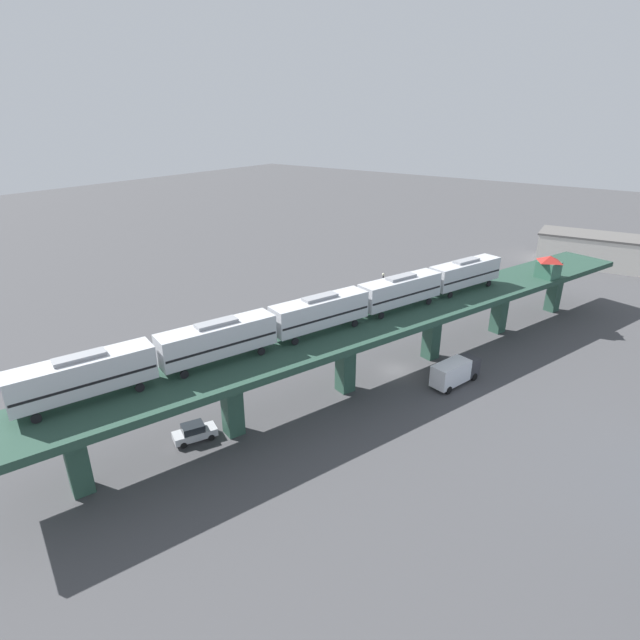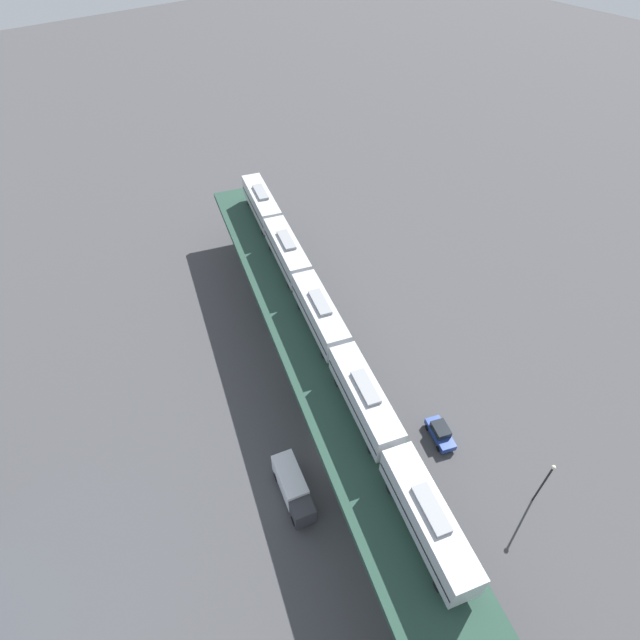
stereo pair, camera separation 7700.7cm
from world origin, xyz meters
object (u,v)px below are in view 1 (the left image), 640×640
subway_train (320,312)px  signal_hut (549,266)px  street_lamp (383,289)px  street_car_silver (194,432)px  warehouse_building (609,252)px  delivery_truck (455,371)px  street_car_blue (357,332)px

subway_train → signal_hut: (15.73, 37.12, -0.74)m
subway_train → street_lamp: subway_train is taller
street_car_silver → warehouse_building: size_ratio=0.16×
subway_train → delivery_truck: bearing=43.0°
street_car_blue → street_lamp: 11.74m
subway_train → street_car_blue: bearing=107.3°
street_lamp → warehouse_building: street_lamp is taller
street_car_silver → warehouse_building: bearing=76.1°
warehouse_building → street_lamp: bearing=-116.3°
delivery_truck → street_lamp: bearing=141.2°
delivery_truck → signal_hut: bearing=82.4°
signal_hut → street_lamp: 25.58m
subway_train → signal_hut: bearing=67.0°
street_car_silver → delivery_truck: (17.00, 26.90, 0.82)m
street_car_blue → warehouse_building: (23.88, 63.75, 2.47)m
street_car_blue → street_lamp: street_lamp is taller
street_car_silver → street_lamp: bearing=93.2°
subway_train → street_car_silver: subway_train is taller
delivery_truck → street_car_silver: bearing=-122.3°
delivery_truck → warehouse_building: size_ratio=0.26×
street_car_silver → street_car_blue: bearing=90.5°
delivery_truck → warehouse_building: bearing=84.5°
signal_hut → street_car_blue: signal_hut is taller
signal_hut → subway_train: bearing=-113.0°
street_lamp → street_car_blue: bearing=-79.2°
signal_hut → street_lamp: signal_hut is taller
subway_train → warehouse_building: (18.91, 79.68, -7.10)m
delivery_truck → street_car_blue: bearing=165.5°
signal_hut → street_car_blue: (-20.71, -21.18, -8.83)m
subway_train → warehouse_building: 82.20m
street_car_blue → street_car_silver: same height
signal_hut → delivery_truck: 27.08m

